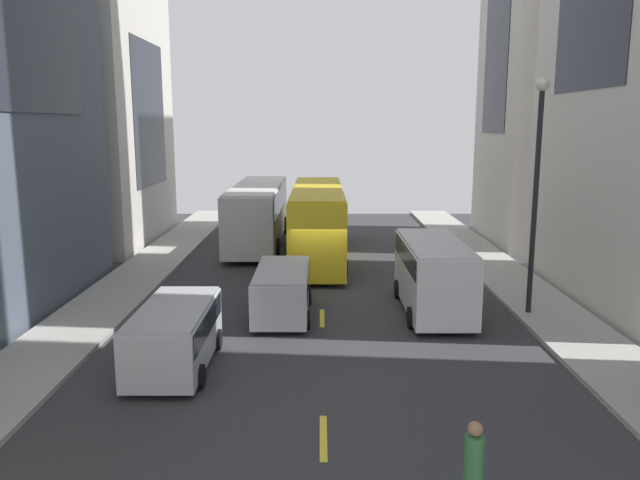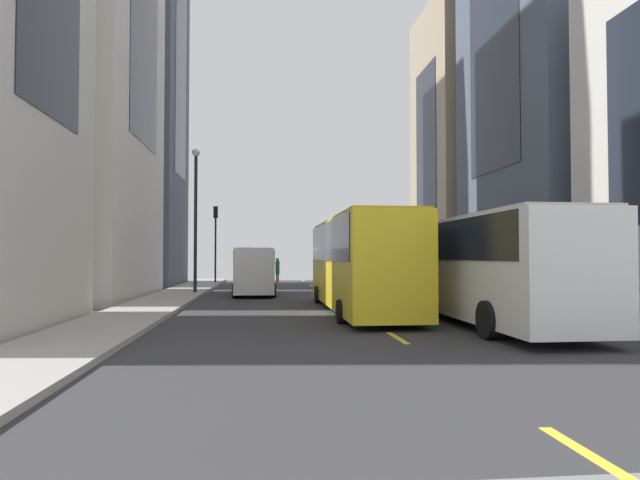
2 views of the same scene
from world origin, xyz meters
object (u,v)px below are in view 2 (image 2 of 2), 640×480
streetcar_yellow (358,257)px  traffic_light_near_corner (216,229)px  car_silver_1 (378,273)px  pedestrian_crossing_mid (277,270)px  city_bus_white (479,260)px  pedestrian_waiting_curb (429,267)px  delivery_van_white (255,268)px  car_silver_0 (350,276)px

streetcar_yellow → traffic_light_near_corner: 22.41m
car_silver_1 → pedestrian_crossing_mid: size_ratio=2.22×
city_bus_white → streetcar_yellow: size_ratio=0.97×
city_bus_white → traffic_light_near_corner: size_ratio=2.01×
city_bus_white → pedestrian_waiting_curb: bearing=-103.2°
streetcar_yellow → pedestrian_waiting_curb: bearing=-115.8°
city_bus_white → car_silver_1: 18.09m
streetcar_yellow → car_silver_1: streetcar_yellow is taller
pedestrian_crossing_mid → city_bus_white: bearing=-6.5°
traffic_light_near_corner → city_bus_white: bearing=113.3°
delivery_van_white → pedestrian_waiting_curb: (-12.38, -7.90, -0.16)m
pedestrian_crossing_mid → pedestrian_waiting_curb: bearing=47.6°
car_silver_1 → pedestrian_crossing_mid: bearing=-48.2°
delivery_van_white → pedestrian_crossing_mid: (-1.57, -12.42, -0.44)m
streetcar_yellow → pedestrian_waiting_curb: streetcar_yellow is taller
delivery_van_white → streetcar_yellow: bearing=114.6°
streetcar_yellow → delivery_van_white: (4.16, -9.10, -0.61)m
city_bus_white → pedestrian_crossing_mid: (5.92, -25.29, -0.93)m
city_bus_white → pedestrian_crossing_mid: city_bus_white is taller
city_bus_white → car_silver_0: city_bus_white is taller
delivery_van_white → pedestrian_crossing_mid: delivery_van_white is taller
streetcar_yellow → car_silver_1: size_ratio=2.68×
city_bus_white → pedestrian_crossing_mid: 25.99m
city_bus_white → car_silver_1: bearing=-91.7°
car_silver_0 → pedestrian_crossing_mid: pedestrian_crossing_mid is taller
delivery_van_white → car_silver_0: size_ratio=1.29×
car_silver_1 → traffic_light_near_corner: 13.50m
delivery_van_white → traffic_light_near_corner: 12.67m
car_silver_0 → streetcar_yellow: bearing=82.8°
streetcar_yellow → delivery_van_white: bearing=-65.4°
car_silver_0 → traffic_light_near_corner: traffic_light_near_corner is taller
pedestrian_waiting_curb → delivery_van_white: bearing=140.5°
city_bus_white → streetcar_yellow: streetcar_yellow is taller
pedestrian_waiting_curb → city_bus_white: bearing=-175.3°
car_silver_0 → pedestrian_waiting_curb: (-7.01, -7.42, 0.34)m
car_silver_0 → traffic_light_near_corner: (8.56, -11.49, 3.20)m
streetcar_yellow → car_silver_1: bearing=-105.2°
city_bus_white → delivery_van_white: (7.49, -12.87, -0.49)m
city_bus_white → delivery_van_white: city_bus_white is taller
city_bus_white → traffic_light_near_corner: traffic_light_near_corner is taller
car_silver_1 → pedestrian_waiting_curb: (-4.34, -2.71, 0.32)m
city_bus_white → delivery_van_white: size_ratio=2.01×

